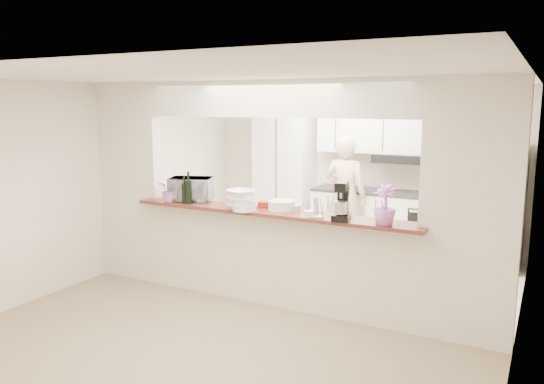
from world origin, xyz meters
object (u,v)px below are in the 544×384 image
Objects in this scene: refrigerator at (495,207)px; stand_mixer at (342,203)px; person at (345,196)px; toaster_oven at (191,189)px.

refrigerator is 3.05m from stand_mixer.
toaster_oven is at bearing 65.87° from person.
person is at bearing 41.15° from toaster_oven.
stand_mixer is 0.22× the size of person.
refrigerator reaches higher than stand_mixer.
person is (-0.84, 2.42, -0.38)m from stand_mixer.
person reaches higher than stand_mixer.
person is (1.15, 2.25, -0.34)m from toaster_oven.
toaster_oven is at bearing -140.80° from refrigerator.
refrigerator reaches higher than toaster_oven.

